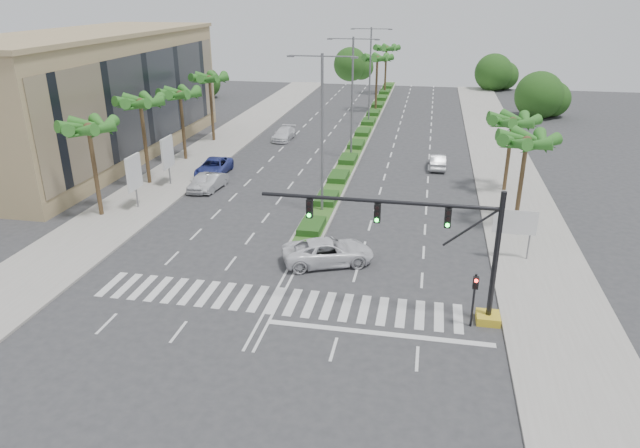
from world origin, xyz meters
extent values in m
plane|color=#333335|center=(0.00, 0.00, 0.00)|extent=(160.00, 160.00, 0.00)
cube|color=gray|center=(15.20, 20.00, 0.07)|extent=(6.00, 120.00, 0.15)
cube|color=gray|center=(-15.20, 20.00, 0.07)|extent=(6.00, 120.00, 0.15)
cube|color=gray|center=(0.00, 45.00, 0.10)|extent=(2.20, 75.00, 0.20)
cube|color=#2F551D|center=(0.00, 45.00, 0.22)|extent=(1.80, 75.00, 0.04)
cube|color=tan|center=(-26.00, 26.00, 6.00)|extent=(12.00, 36.00, 12.00)
cube|color=gold|center=(11.50, 0.00, 0.23)|extent=(1.20, 1.20, 0.45)
cylinder|color=black|center=(11.50, 0.00, 3.70)|extent=(0.28, 0.28, 7.00)
cylinder|color=black|center=(5.50, 0.00, 6.30)|extent=(12.00, 0.20, 0.20)
cylinder|color=black|center=(10.10, 0.00, 5.20)|extent=(2.53, 0.12, 2.15)
cube|color=black|center=(9.00, 0.00, 5.65)|extent=(0.32, 0.24, 1.00)
cylinder|color=#19E533|center=(9.00, -0.14, 5.33)|extent=(0.20, 0.06, 0.20)
cube|color=black|center=(5.50, 0.00, 5.65)|extent=(0.32, 0.24, 1.00)
cylinder|color=#19E533|center=(5.50, -0.14, 5.33)|extent=(0.20, 0.06, 0.20)
cube|color=black|center=(2.00, 0.00, 5.65)|extent=(0.32, 0.24, 1.00)
cylinder|color=#19E533|center=(2.00, -0.14, 5.33)|extent=(0.20, 0.06, 0.20)
cylinder|color=black|center=(10.60, -0.60, 1.50)|extent=(0.12, 0.12, 3.00)
cube|color=black|center=(10.60, -0.75, 2.60)|extent=(0.28, 0.22, 0.65)
cylinder|color=red|center=(10.60, -0.88, 2.78)|extent=(0.18, 0.05, 0.18)
cylinder|color=slate|center=(12.50, 8.00, 1.40)|extent=(0.10, 0.10, 2.80)
cylinder|color=slate|center=(14.50, 8.00, 1.40)|extent=(0.10, 0.10, 2.80)
cube|color=#0C6638|center=(13.50, 8.00, 2.60)|extent=(2.60, 0.08, 1.50)
cube|color=white|center=(13.50, 7.95, 2.60)|extent=(2.70, 0.02, 1.60)
cylinder|color=slate|center=(-14.50, 12.00, 1.40)|extent=(0.12, 0.12, 2.80)
cube|color=white|center=(-14.50, 12.00, 3.00)|extent=(0.18, 2.10, 2.70)
cube|color=#D8594C|center=(-14.50, 12.00, 3.00)|extent=(0.12, 2.00, 2.60)
cylinder|color=slate|center=(-14.50, 18.00, 1.40)|extent=(0.12, 0.12, 2.80)
cube|color=white|center=(-14.50, 18.00, 3.00)|extent=(0.18, 2.10, 2.70)
cube|color=#D8594C|center=(-14.50, 18.00, 3.00)|extent=(0.12, 2.00, 2.60)
cylinder|color=brown|center=(-16.50, 10.00, 3.50)|extent=(0.32, 0.32, 7.00)
sphere|color=brown|center=(-16.50, 10.00, 6.90)|extent=(0.70, 0.70, 0.70)
cone|color=#226620|center=(-15.40, 10.00, 6.80)|extent=(0.90, 3.62, 1.50)
cone|color=#226620|center=(-15.81, 10.86, 6.80)|extent=(3.39, 2.96, 1.50)
cone|color=#226620|center=(-16.74, 11.07, 6.80)|extent=(3.73, 1.68, 1.50)
cone|color=#226620|center=(-17.49, 10.48, 6.80)|extent=(2.38, 3.65, 1.50)
cone|color=#226620|center=(-17.49, 9.52, 6.80)|extent=(2.38, 3.65, 1.50)
cone|color=#226620|center=(-16.74, 8.93, 6.80)|extent=(3.73, 1.68, 1.50)
cone|color=#226620|center=(-15.81, 9.14, 6.80)|extent=(3.39, 2.96, 1.50)
cylinder|color=brown|center=(-16.50, 18.00, 3.70)|extent=(0.32, 0.32, 7.40)
sphere|color=brown|center=(-16.50, 18.00, 7.30)|extent=(0.70, 0.70, 0.70)
cone|color=#226620|center=(-15.40, 18.00, 7.20)|extent=(0.90, 3.62, 1.50)
cone|color=#226620|center=(-15.81, 18.86, 7.20)|extent=(3.39, 2.96, 1.50)
cone|color=#226620|center=(-16.74, 19.07, 7.20)|extent=(3.73, 1.68, 1.50)
cone|color=#226620|center=(-17.49, 18.48, 7.20)|extent=(2.38, 3.65, 1.50)
cone|color=#226620|center=(-17.49, 17.52, 7.20)|extent=(2.38, 3.65, 1.50)
cone|color=#226620|center=(-16.74, 16.93, 7.20)|extent=(3.73, 1.68, 1.50)
cone|color=#226620|center=(-15.81, 17.14, 7.20)|extent=(3.39, 2.96, 1.50)
cylinder|color=brown|center=(-16.50, 26.00, 3.40)|extent=(0.32, 0.32, 6.80)
sphere|color=brown|center=(-16.50, 26.00, 6.70)|extent=(0.70, 0.70, 0.70)
cone|color=#226620|center=(-15.40, 26.00, 6.60)|extent=(0.90, 3.62, 1.50)
cone|color=#226620|center=(-15.81, 26.86, 6.60)|extent=(3.39, 2.96, 1.50)
cone|color=#226620|center=(-16.74, 27.07, 6.60)|extent=(3.73, 1.68, 1.50)
cone|color=#226620|center=(-17.49, 26.48, 6.60)|extent=(2.38, 3.65, 1.50)
cone|color=#226620|center=(-17.49, 25.52, 6.60)|extent=(2.38, 3.65, 1.50)
cone|color=#226620|center=(-16.74, 24.93, 6.60)|extent=(3.73, 1.68, 1.50)
cone|color=#226620|center=(-15.81, 25.14, 6.60)|extent=(3.39, 2.96, 1.50)
cylinder|color=brown|center=(-16.50, 34.00, 3.60)|extent=(0.32, 0.32, 7.20)
sphere|color=brown|center=(-16.50, 34.00, 7.10)|extent=(0.70, 0.70, 0.70)
cone|color=#226620|center=(-15.40, 34.00, 7.00)|extent=(0.90, 3.62, 1.50)
cone|color=#226620|center=(-15.81, 34.86, 7.00)|extent=(3.39, 2.96, 1.50)
cone|color=#226620|center=(-16.74, 35.07, 7.00)|extent=(3.73, 1.68, 1.50)
cone|color=#226620|center=(-17.49, 34.48, 7.00)|extent=(2.38, 3.65, 1.50)
cone|color=#226620|center=(-17.49, 33.52, 7.00)|extent=(2.38, 3.65, 1.50)
cone|color=#226620|center=(-16.74, 32.93, 7.00)|extent=(3.73, 1.68, 1.50)
cone|color=#226620|center=(-15.81, 33.14, 7.00)|extent=(3.39, 2.96, 1.50)
cylinder|color=brown|center=(14.50, 14.00, 3.25)|extent=(0.32, 0.32, 6.50)
sphere|color=brown|center=(14.50, 14.00, 6.40)|extent=(0.70, 0.70, 0.70)
cone|color=#226620|center=(15.60, 14.00, 6.30)|extent=(0.90, 3.62, 1.50)
cone|color=#226620|center=(15.19, 14.86, 6.30)|extent=(3.39, 2.96, 1.50)
cone|color=#226620|center=(14.26, 15.07, 6.30)|extent=(3.73, 1.68, 1.50)
cone|color=#226620|center=(13.51, 14.48, 6.30)|extent=(2.38, 3.65, 1.50)
cone|color=#226620|center=(13.51, 13.52, 6.30)|extent=(2.38, 3.65, 1.50)
cone|color=#226620|center=(14.26, 12.93, 6.30)|extent=(3.73, 1.68, 1.50)
cone|color=#226620|center=(15.19, 13.14, 6.30)|extent=(3.39, 2.96, 1.50)
cylinder|color=brown|center=(14.50, 22.00, 3.10)|extent=(0.32, 0.32, 6.20)
sphere|color=brown|center=(14.50, 22.00, 6.10)|extent=(0.70, 0.70, 0.70)
cone|color=#226620|center=(15.60, 22.00, 6.00)|extent=(0.90, 3.62, 1.50)
cone|color=#226620|center=(15.19, 22.86, 6.00)|extent=(3.39, 2.96, 1.50)
cone|color=#226620|center=(14.26, 23.07, 6.00)|extent=(3.73, 1.68, 1.50)
cone|color=#226620|center=(13.51, 22.48, 6.00)|extent=(2.38, 3.65, 1.50)
cone|color=#226620|center=(13.51, 21.52, 6.00)|extent=(2.38, 3.65, 1.50)
cone|color=#226620|center=(14.26, 20.93, 6.00)|extent=(3.73, 1.68, 1.50)
cone|color=#226620|center=(15.19, 21.14, 6.00)|extent=(3.39, 2.96, 1.50)
cylinder|color=brown|center=(0.00, 55.00, 3.75)|extent=(0.32, 0.32, 7.50)
sphere|color=brown|center=(0.00, 55.00, 7.40)|extent=(0.70, 0.70, 0.70)
cone|color=#226620|center=(1.10, 55.00, 7.30)|extent=(0.90, 3.62, 1.50)
cone|color=#226620|center=(0.69, 55.86, 7.30)|extent=(3.39, 2.96, 1.50)
cone|color=#226620|center=(-0.24, 56.07, 7.30)|extent=(3.73, 1.68, 1.50)
cone|color=#226620|center=(-0.99, 55.48, 7.30)|extent=(2.38, 3.65, 1.50)
cone|color=#226620|center=(-0.99, 54.52, 7.30)|extent=(2.38, 3.65, 1.50)
cone|color=#226620|center=(-0.24, 53.93, 7.30)|extent=(3.73, 1.68, 1.50)
cone|color=#226620|center=(0.69, 54.14, 7.30)|extent=(3.39, 2.96, 1.50)
cylinder|color=brown|center=(0.00, 70.00, 3.75)|extent=(0.32, 0.32, 7.50)
sphere|color=brown|center=(0.00, 70.00, 7.40)|extent=(0.70, 0.70, 0.70)
cone|color=#226620|center=(1.10, 70.00, 7.30)|extent=(0.90, 3.62, 1.50)
cone|color=#226620|center=(0.69, 70.86, 7.30)|extent=(3.39, 2.96, 1.50)
cone|color=#226620|center=(-0.24, 71.07, 7.30)|extent=(3.73, 1.68, 1.50)
cone|color=#226620|center=(-0.99, 70.48, 7.30)|extent=(2.38, 3.65, 1.50)
cone|color=#226620|center=(-0.99, 69.52, 7.30)|extent=(2.38, 3.65, 1.50)
cone|color=#226620|center=(-0.24, 68.93, 7.30)|extent=(3.73, 1.68, 1.50)
cone|color=#226620|center=(0.69, 69.14, 7.30)|extent=(3.39, 2.96, 1.50)
cylinder|color=slate|center=(0.00, 14.00, 6.00)|extent=(0.20, 0.20, 12.00)
cylinder|color=slate|center=(-1.20, 14.00, 11.80)|extent=(2.40, 0.10, 0.10)
cylinder|color=slate|center=(1.20, 14.00, 11.80)|extent=(2.40, 0.10, 0.10)
cube|color=slate|center=(-2.30, 14.00, 11.75)|extent=(0.50, 0.25, 0.12)
cube|color=slate|center=(2.30, 14.00, 11.75)|extent=(0.50, 0.25, 0.12)
cylinder|color=slate|center=(0.00, 30.00, 6.00)|extent=(0.20, 0.20, 12.00)
cylinder|color=slate|center=(-1.20, 30.00, 11.80)|extent=(2.40, 0.10, 0.10)
cylinder|color=slate|center=(1.20, 30.00, 11.80)|extent=(2.40, 0.10, 0.10)
cube|color=slate|center=(-2.30, 30.00, 11.75)|extent=(0.50, 0.25, 0.12)
cube|color=slate|center=(2.30, 30.00, 11.75)|extent=(0.50, 0.25, 0.12)
cylinder|color=slate|center=(0.00, 46.00, 6.00)|extent=(0.20, 0.20, 12.00)
cylinder|color=slate|center=(-1.20, 46.00, 11.80)|extent=(2.40, 0.10, 0.10)
cylinder|color=slate|center=(1.20, 46.00, 11.80)|extent=(2.40, 0.10, 0.10)
cube|color=slate|center=(-2.30, 46.00, 11.75)|extent=(0.50, 0.25, 0.12)
cube|color=slate|center=(2.30, 46.00, 11.75)|extent=(0.50, 0.25, 0.12)
imported|color=silver|center=(-11.29, 17.43, 0.70)|extent=(1.75, 4.17, 1.41)
imported|color=#B4B5BA|center=(-10.44, 17.62, 0.66)|extent=(1.80, 4.10, 1.31)
imported|color=#2F3A91|center=(-11.80, 21.67, 0.76)|extent=(2.83, 5.60, 1.52)
imported|color=white|center=(-8.74, 36.22, 0.69)|extent=(2.11, 4.84, 1.38)
imported|color=white|center=(2.06, 5.25, 0.80)|extent=(6.33, 4.60, 1.60)
imported|color=silver|center=(8.80, 27.89, 0.70)|extent=(1.59, 4.30, 1.41)
camera|label=1|loc=(7.77, -26.87, 16.05)|focal=32.00mm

